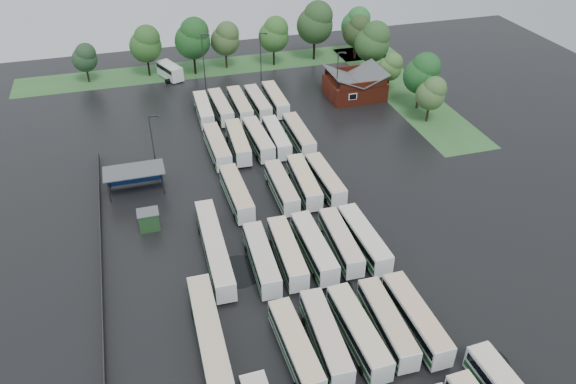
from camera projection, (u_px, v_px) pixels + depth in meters
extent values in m
plane|color=black|center=(301.00, 267.00, 65.45)|extent=(160.00, 160.00, 0.00)
cube|color=maroon|center=(355.00, 88.00, 104.18)|extent=(10.00, 8.00, 3.40)
cube|color=#4C4F51|center=(343.00, 76.00, 102.14)|extent=(5.07, 8.60, 2.19)
cube|color=#4C4F51|center=(368.00, 73.00, 103.31)|extent=(5.07, 8.60, 2.19)
cube|color=maroon|center=(364.00, 85.00, 99.76)|extent=(9.00, 0.20, 1.20)
cube|color=silver|center=(353.00, 97.00, 100.32)|extent=(1.60, 0.12, 1.20)
cylinder|color=#2D2D30|center=(109.00, 192.00, 75.52)|extent=(0.16, 0.16, 3.40)
cylinder|color=#2D2D30|center=(163.00, 184.00, 77.21)|extent=(0.16, 0.16, 3.40)
cylinder|color=#2D2D30|center=(108.00, 180.00, 78.07)|extent=(0.16, 0.16, 3.40)
cylinder|color=#2D2D30|center=(161.00, 172.00, 79.76)|extent=(0.16, 0.16, 3.40)
cube|color=#4C4F51|center=(134.00, 171.00, 76.63)|extent=(8.20, 4.20, 0.15)
cube|color=navy|center=(135.00, 175.00, 79.21)|extent=(7.60, 0.08, 2.60)
cube|color=#1C411E|center=(149.00, 220.00, 70.97)|extent=(2.50, 2.00, 2.50)
cube|color=#4C4F51|center=(147.00, 212.00, 70.23)|extent=(2.70, 2.20, 0.12)
cube|color=#31642D|center=(217.00, 67.00, 117.46)|extent=(80.00, 10.00, 0.01)
cube|color=#31642D|center=(402.00, 90.00, 107.47)|extent=(10.00, 50.00, 0.01)
cube|color=#2D2D30|center=(101.00, 256.00, 66.26)|extent=(0.10, 50.00, 1.20)
cube|color=silver|center=(296.00, 347.00, 53.63)|extent=(2.60, 10.83, 2.47)
cube|color=black|center=(296.00, 343.00, 53.36)|extent=(2.64, 10.40, 0.79)
cube|color=#1E4E29|center=(295.00, 350.00, 53.94)|extent=(2.64, 10.62, 0.54)
cube|color=beige|center=(296.00, 337.00, 52.92)|extent=(2.50, 10.51, 0.11)
cylinder|color=black|center=(306.00, 384.00, 51.58)|extent=(2.29, 0.86, 0.86)
cylinder|color=black|center=(286.00, 329.00, 57.06)|extent=(2.29, 0.86, 0.86)
cube|color=silver|center=(325.00, 337.00, 54.60)|extent=(2.73, 11.02, 2.51)
cube|color=black|center=(326.00, 333.00, 54.32)|extent=(2.77, 10.58, 0.80)
cube|color=#115120|center=(325.00, 341.00, 54.91)|extent=(2.77, 10.80, 0.55)
cube|color=beige|center=(326.00, 328.00, 53.88)|extent=(2.63, 10.69, 0.11)
cylinder|color=black|center=(338.00, 374.00, 52.52)|extent=(2.32, 0.87, 0.87)
cylinder|color=black|center=(314.00, 320.00, 58.09)|extent=(2.32, 0.87, 0.87)
cube|color=silver|center=(358.00, 331.00, 55.15)|extent=(2.64, 11.17, 2.55)
cube|color=black|center=(358.00, 328.00, 54.86)|extent=(2.68, 10.73, 0.81)
cube|color=#184621|center=(358.00, 335.00, 55.46)|extent=(2.68, 10.95, 0.56)
cube|color=beige|center=(359.00, 322.00, 54.41)|extent=(2.54, 10.84, 0.11)
cylinder|color=black|center=(371.00, 368.00, 53.03)|extent=(2.36, 0.89, 0.89)
cylinder|color=black|center=(344.00, 315.00, 58.69)|extent=(2.36, 0.89, 0.89)
cube|color=silver|center=(387.00, 323.00, 56.15)|extent=(2.52, 10.81, 2.47)
cube|color=black|center=(387.00, 319.00, 55.88)|extent=(2.56, 10.38, 0.79)
cube|color=#14511C|center=(386.00, 327.00, 56.45)|extent=(2.56, 10.60, 0.54)
cube|color=beige|center=(388.00, 314.00, 55.44)|extent=(2.42, 10.49, 0.11)
cylinder|color=black|center=(401.00, 357.00, 54.10)|extent=(2.29, 0.86, 0.86)
cylinder|color=black|center=(372.00, 307.00, 59.58)|extent=(2.29, 0.86, 0.86)
cube|color=silver|center=(416.00, 318.00, 56.59)|extent=(2.45, 11.19, 2.56)
cube|color=black|center=(416.00, 315.00, 56.30)|extent=(2.50, 10.75, 0.82)
cube|color=#155021|center=(415.00, 322.00, 56.90)|extent=(2.50, 10.97, 0.56)
cube|color=beige|center=(417.00, 309.00, 55.84)|extent=(2.36, 10.86, 0.11)
cylinder|color=black|center=(431.00, 354.00, 54.46)|extent=(2.37, 0.89, 0.89)
cylinder|color=black|center=(399.00, 303.00, 60.14)|extent=(2.37, 0.89, 0.89)
cube|color=silver|center=(261.00, 259.00, 64.22)|extent=(2.66, 11.02, 2.51)
cube|color=black|center=(261.00, 255.00, 63.94)|extent=(2.70, 10.58, 0.80)
cube|color=#1D5028|center=(262.00, 262.00, 64.53)|extent=(2.70, 10.80, 0.55)
cube|color=beige|center=(261.00, 250.00, 63.50)|extent=(2.56, 10.68, 0.11)
cylinder|color=black|center=(270.00, 287.00, 62.14)|extent=(2.33, 0.88, 0.88)
cylinder|color=black|center=(255.00, 248.00, 67.71)|extent=(2.33, 0.88, 0.88)
cube|color=silver|center=(287.00, 252.00, 65.14)|extent=(2.67, 11.04, 2.51)
cube|color=black|center=(287.00, 249.00, 64.86)|extent=(2.71, 10.60, 0.80)
cube|color=#194722|center=(287.00, 256.00, 65.45)|extent=(2.70, 10.82, 0.55)
cube|color=beige|center=(287.00, 244.00, 64.41)|extent=(2.56, 10.70, 0.11)
cylinder|color=black|center=(296.00, 280.00, 63.05)|extent=(2.33, 0.88, 0.88)
cylinder|color=black|center=(279.00, 242.00, 68.63)|extent=(2.33, 0.88, 0.88)
cube|color=silver|center=(314.00, 247.00, 65.87)|extent=(2.38, 11.17, 2.56)
cube|color=black|center=(314.00, 244.00, 65.59)|extent=(2.44, 10.73, 0.82)
cube|color=#0F4F18|center=(314.00, 251.00, 66.19)|extent=(2.43, 10.95, 0.56)
cube|color=beige|center=(314.00, 238.00, 65.13)|extent=(2.29, 10.84, 0.11)
cylinder|color=black|center=(324.00, 275.00, 63.75)|extent=(2.37, 0.89, 0.89)
cylinder|color=black|center=(304.00, 237.00, 69.43)|extent=(2.37, 0.89, 0.89)
cube|color=silver|center=(341.00, 241.00, 66.86)|extent=(2.61, 10.77, 2.45)
cube|color=black|center=(341.00, 238.00, 66.59)|extent=(2.65, 10.35, 0.78)
cube|color=#20552B|center=(340.00, 245.00, 67.17)|extent=(2.65, 10.56, 0.54)
cube|color=beige|center=(341.00, 233.00, 66.15)|extent=(2.51, 10.45, 0.11)
cylinder|color=black|center=(351.00, 268.00, 64.83)|extent=(2.27, 0.86, 0.86)
cylinder|color=black|center=(330.00, 233.00, 70.27)|extent=(2.27, 0.86, 0.86)
cube|color=silver|center=(364.00, 239.00, 67.21)|extent=(2.61, 11.20, 2.55)
cube|color=black|center=(364.00, 235.00, 66.92)|extent=(2.65, 10.76, 0.82)
cube|color=#12551F|center=(363.00, 242.00, 67.52)|extent=(2.65, 10.98, 0.56)
cube|color=#EDDFC6|center=(365.00, 230.00, 66.47)|extent=(2.51, 10.87, 0.11)
cylinder|color=black|center=(375.00, 266.00, 65.08)|extent=(2.37, 0.89, 0.89)
cylinder|color=black|center=(352.00, 229.00, 70.76)|extent=(2.37, 0.89, 0.89)
cube|color=silver|center=(237.00, 193.00, 75.33)|extent=(2.59, 11.22, 2.56)
cube|color=black|center=(236.00, 190.00, 75.05)|extent=(2.64, 10.78, 0.82)
cube|color=#1D5825|center=(237.00, 196.00, 75.65)|extent=(2.63, 11.00, 0.56)
cube|color=beige|center=(236.00, 185.00, 74.59)|extent=(2.49, 10.89, 0.11)
cylinder|color=black|center=(243.00, 216.00, 73.21)|extent=(2.37, 0.89, 0.89)
cylinder|color=black|center=(232.00, 187.00, 78.89)|extent=(2.37, 0.89, 0.89)
cube|color=silver|center=(281.00, 187.00, 76.63)|extent=(2.35, 10.75, 2.46)
cube|color=black|center=(281.00, 184.00, 76.36)|extent=(2.40, 10.32, 0.79)
cube|color=#1D5027|center=(281.00, 190.00, 76.94)|extent=(2.39, 10.54, 0.54)
cube|color=beige|center=(281.00, 179.00, 75.92)|extent=(2.26, 10.43, 0.11)
cylinder|color=black|center=(289.00, 208.00, 74.59)|extent=(2.28, 0.86, 0.86)
cylinder|color=black|center=(275.00, 181.00, 80.05)|extent=(2.28, 0.86, 0.86)
cube|color=silver|center=(304.00, 182.00, 77.68)|extent=(2.84, 11.18, 2.54)
cube|color=black|center=(304.00, 178.00, 77.40)|extent=(2.87, 10.74, 0.81)
cube|color=#12441C|center=(304.00, 185.00, 77.99)|extent=(2.87, 10.96, 0.56)
cube|color=beige|center=(304.00, 173.00, 76.95)|extent=(2.73, 10.85, 0.11)
cylinder|color=black|center=(312.00, 203.00, 75.57)|extent=(2.36, 0.89, 0.89)
cylinder|color=black|center=(296.00, 176.00, 81.21)|extent=(2.36, 0.89, 0.89)
cube|color=silver|center=(325.00, 179.00, 78.26)|extent=(2.50, 10.85, 2.48)
cube|color=black|center=(325.00, 176.00, 77.99)|extent=(2.54, 10.42, 0.79)
cube|color=#1C4424|center=(325.00, 182.00, 78.57)|extent=(2.54, 10.64, 0.54)
cube|color=beige|center=(325.00, 171.00, 77.55)|extent=(2.40, 10.53, 0.11)
cylinder|color=black|center=(333.00, 200.00, 76.20)|extent=(2.30, 0.86, 0.86)
cylinder|color=black|center=(317.00, 174.00, 81.70)|extent=(2.30, 0.86, 0.86)
cube|color=silver|center=(217.00, 146.00, 85.87)|extent=(2.54, 11.28, 2.58)
cube|color=black|center=(217.00, 143.00, 85.59)|extent=(2.59, 10.84, 0.82)
cube|color=#10471D|center=(217.00, 150.00, 86.19)|extent=(2.58, 11.06, 0.57)
cube|color=beige|center=(216.00, 139.00, 85.13)|extent=(2.44, 10.94, 0.11)
cylinder|color=black|center=(222.00, 165.00, 83.73)|extent=(2.39, 0.90, 0.90)
cylinder|color=black|center=(214.00, 143.00, 89.46)|extent=(2.39, 0.90, 0.90)
cube|color=silver|center=(238.00, 142.00, 87.07)|extent=(2.78, 11.21, 2.55)
cube|color=black|center=(238.00, 139.00, 86.79)|extent=(2.82, 10.77, 0.82)
cube|color=#0F4418|center=(238.00, 145.00, 87.38)|extent=(2.82, 10.99, 0.56)
cube|color=beige|center=(238.00, 134.00, 86.33)|extent=(2.68, 10.88, 0.11)
cylinder|color=black|center=(243.00, 160.00, 84.95)|extent=(2.36, 0.89, 0.89)
cylinder|color=black|center=(234.00, 139.00, 90.62)|extent=(2.36, 0.89, 0.89)
cube|color=silver|center=(258.00, 139.00, 87.86)|extent=(2.63, 11.20, 2.55)
cube|color=black|center=(258.00, 136.00, 87.57)|extent=(2.68, 10.76, 0.82)
cube|color=#23582E|center=(258.00, 142.00, 88.17)|extent=(2.67, 10.98, 0.56)
cube|color=beige|center=(258.00, 131.00, 87.12)|extent=(2.53, 10.87, 0.11)
cylinder|color=black|center=(264.00, 157.00, 85.73)|extent=(2.37, 0.89, 0.89)
cylinder|color=black|center=(253.00, 136.00, 91.41)|extent=(2.37, 0.89, 0.89)
cube|color=silver|center=(277.00, 137.00, 88.44)|extent=(2.51, 10.79, 2.46)
cube|color=black|center=(276.00, 135.00, 88.16)|extent=(2.55, 10.37, 0.79)
cube|color=#215629|center=(277.00, 140.00, 88.74)|extent=(2.55, 10.58, 0.54)
cube|color=#EFE2CD|center=(276.00, 130.00, 87.72)|extent=(2.41, 10.47, 0.11)
cylinder|color=black|center=(283.00, 155.00, 86.39)|extent=(2.28, 0.86, 0.86)
cylinder|color=black|center=(271.00, 134.00, 91.86)|extent=(2.28, 0.86, 0.86)
cube|color=silver|center=(299.00, 135.00, 88.99)|extent=(2.41, 11.21, 2.57)
cube|color=black|center=(299.00, 132.00, 88.71)|extent=(2.46, 10.77, 0.82)
cube|color=#0E511A|center=(299.00, 138.00, 89.31)|extent=(2.45, 10.99, 0.56)
cube|color=beige|center=(299.00, 127.00, 88.25)|extent=(2.31, 10.88, 0.11)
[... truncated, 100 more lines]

